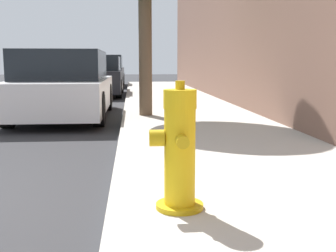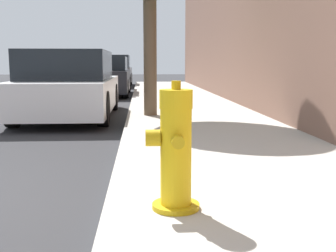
% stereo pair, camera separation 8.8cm
% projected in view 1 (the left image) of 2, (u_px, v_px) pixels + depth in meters
% --- Properties ---
extents(sidewalk_slab, '(2.65, 40.00, 0.12)m').
position_uv_depth(sidewalk_slab, '(291.00, 211.00, 3.05)').
color(sidewalk_slab, '#B7B2A8').
rests_on(sidewalk_slab, ground_plane).
extents(fire_hydrant, '(0.37, 0.38, 0.88)m').
position_uv_depth(fire_hydrant, '(179.00, 151.00, 2.87)').
color(fire_hydrant, '#C39C11').
rests_on(fire_hydrant, sidewalk_slab).
extents(parked_car_near, '(1.78, 4.29, 1.37)m').
position_uv_depth(parked_car_near, '(64.00, 86.00, 8.58)').
color(parked_car_near, silver).
rests_on(parked_car_near, ground_plane).
extents(parked_car_mid, '(1.86, 4.04, 1.34)m').
position_uv_depth(parked_car_mid, '(96.00, 77.00, 14.53)').
color(parked_car_mid, black).
rests_on(parked_car_mid, ground_plane).
extents(parked_car_far, '(1.73, 4.33, 1.50)m').
position_uv_depth(parked_car_far, '(106.00, 72.00, 20.35)').
color(parked_car_far, '#4C5156').
rests_on(parked_car_far, ground_plane).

